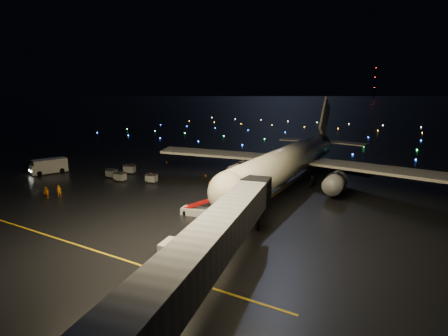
# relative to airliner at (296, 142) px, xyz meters

# --- Properties ---
(ground) EXTENTS (2000.00, 2000.00, 0.00)m
(ground) POSITION_rel_airliner_xyz_m (-12.16, 272.62, -7.51)
(ground) COLOR black
(ground) RESTS_ON ground
(lane_centre) EXTENTS (0.25, 80.00, 0.02)m
(lane_centre) POSITION_rel_airliner_xyz_m (-0.16, -12.38, -7.50)
(lane_centre) COLOR gold
(lane_centre) RESTS_ON ground
(lane_cross) EXTENTS (60.00, 0.25, 0.02)m
(lane_cross) POSITION_rel_airliner_xyz_m (-17.16, -37.38, -7.50)
(lane_cross) COLOR gold
(lane_cross) RESTS_ON ground
(airliner) EXTENTS (53.60, 50.98, 15.03)m
(airliner) POSITION_rel_airliner_xyz_m (0.00, 0.00, 0.00)
(airliner) COLOR beige
(airliner) RESTS_ON ground
(pushback_tug) EXTENTS (5.03, 3.19, 2.24)m
(pushback_tug) POSITION_rel_airliner_xyz_m (0.01, -34.14, -6.40)
(pushback_tug) COLOR silver
(pushback_tug) RESTS_ON ground
(belt_loader) EXTENTS (6.32, 2.69, 2.97)m
(belt_loader) POSITION_rel_airliner_xyz_m (-5.92, -23.03, -6.03)
(belt_loader) COLOR silver
(belt_loader) RESTS_ON ground
(service_truck) EXTENTS (5.20, 8.38, 2.95)m
(service_truck) POSITION_rel_airliner_xyz_m (-45.62, -17.39, -6.04)
(service_truck) COLOR silver
(service_truck) RESTS_ON ground
(crew_a) EXTENTS (0.76, 0.82, 1.87)m
(crew_a) POSITION_rel_airliner_xyz_m (-29.48, -26.94, -6.58)
(crew_a) COLOR orange
(crew_a) RESTS_ON ground
(crew_b) EXTENTS (0.91, 0.72, 1.82)m
(crew_b) POSITION_rel_airliner_xyz_m (-30.34, -28.54, -6.61)
(crew_b) COLOR orange
(crew_b) RESTS_ON ground
(crew_c) EXTENTS (0.89, 1.13, 1.79)m
(crew_c) POSITION_rel_airliner_xyz_m (-22.66, -12.97, -6.62)
(crew_c) COLOR orange
(crew_c) RESTS_ON ground
(safety_cone_0) EXTENTS (0.54, 0.54, 0.55)m
(safety_cone_0) POSITION_rel_airliner_xyz_m (-12.83, -8.61, -7.24)
(safety_cone_0) COLOR #ED5E0C
(safety_cone_0) RESTS_ON ground
(safety_cone_1) EXTENTS (0.49, 0.49, 0.47)m
(safety_cone_1) POSITION_rel_airliner_xyz_m (-6.72, -5.48, -7.28)
(safety_cone_1) COLOR #ED5E0C
(safety_cone_1) RESTS_ON ground
(safety_cone_2) EXTENTS (0.45, 0.45, 0.44)m
(safety_cone_2) POSITION_rel_airliner_xyz_m (-16.58, -4.13, -7.29)
(safety_cone_2) COLOR #ED5E0C
(safety_cone_2) RESTS_ON ground
(safety_cone_3) EXTENTS (0.54, 0.54, 0.47)m
(safety_cone_3) POSITION_rel_airliner_xyz_m (-31.63, 2.61, -7.28)
(safety_cone_3) COLOR #ED5E0C
(safety_cone_3) RESTS_ON ground
(radio_mast) EXTENTS (1.80, 1.80, 64.00)m
(radio_mast) POSITION_rel_airliner_xyz_m (-72.16, 712.62, 24.49)
(radio_mast) COLOR black
(radio_mast) RESTS_ON ground
(taxiway_lights) EXTENTS (164.00, 92.00, 0.36)m
(taxiway_lights) POSITION_rel_airliner_xyz_m (-12.16, 78.62, -7.33)
(taxiway_lights) COLOR black
(taxiway_lights) RESTS_ON ground
(baggage_cart_0) EXTENTS (2.10, 1.55, 1.70)m
(baggage_cart_0) POSITION_rel_airliner_xyz_m (-28.49, -15.02, -6.66)
(baggage_cart_0) COLOR gray
(baggage_cart_0) RESTS_ON ground
(baggage_cart_1) EXTENTS (2.13, 1.68, 1.62)m
(baggage_cart_1) POSITION_rel_airliner_xyz_m (-22.64, -13.00, -6.70)
(baggage_cart_1) COLOR gray
(baggage_cart_1) RESTS_ON ground
(baggage_cart_2) EXTENTS (1.99, 1.44, 1.65)m
(baggage_cart_2) POSITION_rel_airliner_xyz_m (-31.91, -13.90, -6.69)
(baggage_cart_2) COLOR gray
(baggage_cart_2) RESTS_ON ground
(baggage_cart_3) EXTENTS (2.54, 2.18, 1.82)m
(baggage_cart_3) POSITION_rel_airliner_xyz_m (-31.37, -9.64, -6.60)
(baggage_cart_3) COLOR gray
(baggage_cart_3) RESTS_ON ground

